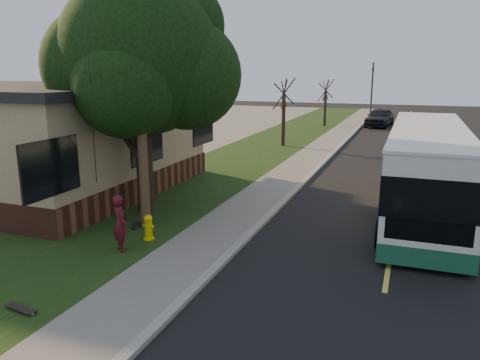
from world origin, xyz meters
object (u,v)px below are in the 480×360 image
object	(u,v)px
bare_tree_near	(284,113)
dumpster	(58,170)
transit_bus	(426,167)
distant_car	(379,117)
bare_tree_far	(325,103)
skateboarder	(120,223)
traffic_signal	(372,89)
skateboard_main	(136,225)
fire_hydrant	(148,227)
skateboard_spare	(21,308)
leafy_tree	(143,59)
utility_pole	(139,77)

from	to	relation	value
bare_tree_near	dumpster	xyz separation A→B (m)	(-6.00, -13.78, -1.40)
transit_bus	distant_car	distance (m)	26.04
distant_car	transit_bus	bearing A→B (deg)	-75.26
bare_tree_near	transit_bus	xyz separation A→B (m)	(8.34, -12.19, -0.56)
bare_tree_far	skateboarder	size ratio (longest dim) A/B	2.61
traffic_signal	skateboard_main	world-z (taller)	traffic_signal
fire_hydrant	skateboard_spare	xyz separation A→B (m)	(-0.28, -4.50, -0.31)
fire_hydrant	skateboard_spare	bearing A→B (deg)	-93.50
transit_bus	traffic_signal	bearing A→B (deg)	98.74
leafy_tree	distant_car	size ratio (longest dim) A/B	1.64
fire_hydrant	leafy_tree	xyz separation A→B (m)	(-1.57, 2.65, 4.73)
utility_pole	transit_bus	distance (m)	9.93
utility_pole	skateboard_spare	world-z (taller)	utility_pole
utility_pole	distant_car	bearing A→B (deg)	81.08
leafy_tree	traffic_signal	bearing A→B (deg)	81.53
bare_tree_near	bare_tree_far	xyz separation A→B (m)	(0.50, 12.00, -0.15)
bare_tree_far	traffic_signal	distance (m)	5.44
bare_tree_far	skateboard_main	size ratio (longest dim) A/B	5.36
fire_hydrant	skateboard_spare	size ratio (longest dim) A/B	0.91
utility_pole	leafy_tree	distance (m)	1.94
skateboarder	skateboard_spare	bearing A→B (deg)	125.44
skateboarder	distant_car	world-z (taller)	distant_car
bare_tree_near	traffic_signal	size ratio (longest dim) A/B	0.78
skateboarder	dumpster	world-z (taller)	skateboarder
traffic_signal	skateboard_spare	xyz separation A→B (m)	(-3.38, -38.50, -3.04)
skateboard_main	skateboard_spare	xyz separation A→B (m)	(0.71, -5.36, 0.00)
bare_tree_far	skateboarder	xyz separation A→B (m)	(0.15, -31.00, -1.16)
skateboarder	bare_tree_far	bearing A→B (deg)	-53.82
bare_tree_near	skateboarder	bearing A→B (deg)	-88.03
bare_tree_near	bare_tree_far	distance (m)	12.01
skateboard_main	skateboard_spare	distance (m)	5.41
traffic_signal	skateboarder	size ratio (longest dim) A/B	3.56
bare_tree_far	dumpster	distance (m)	26.61
leafy_tree	traffic_signal	size ratio (longest dim) A/B	1.42
fire_hydrant	transit_bus	bearing A→B (deg)	37.98
fire_hydrant	distant_car	distance (m)	31.89
skateboard_main	skateboard_spare	world-z (taller)	skateboard_spare
utility_pole	skateboard_main	size ratio (longest dim) A/B	12.06
fire_hydrant	traffic_signal	world-z (taller)	traffic_signal
fire_hydrant	dumpster	xyz separation A→B (m)	(-6.90, 4.22, 0.32)
bare_tree_near	skateboard_spare	size ratio (longest dim) A/B	5.28
leafy_tree	traffic_signal	xyz separation A→B (m)	(4.67, 31.35, -2.00)
bare_tree_near	distant_car	distance (m)	14.57
skateboard_main	bare_tree_near	bearing A→B (deg)	89.73
leafy_tree	dumpster	bearing A→B (deg)	163.55
utility_pole	dumpster	distance (m)	7.99
leafy_tree	bare_tree_far	size ratio (longest dim) A/B	1.94
transit_bus	dumpster	xyz separation A→B (m)	(-14.34, -1.58, -0.84)
fire_hydrant	skateboard_main	bearing A→B (deg)	138.72
bare_tree_far	skateboard_main	distance (m)	29.21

